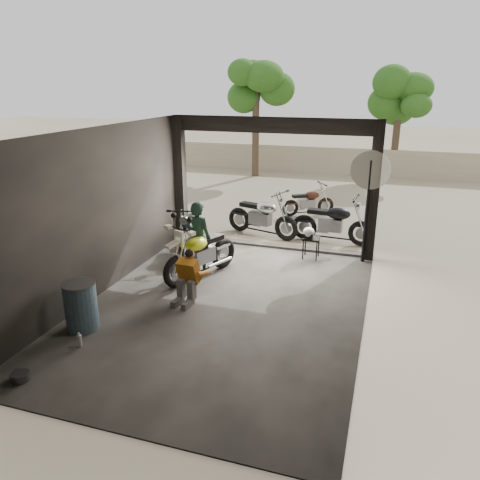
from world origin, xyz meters
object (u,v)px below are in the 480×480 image
Objects in this scene: rider at (198,238)px; sign_post at (369,188)px; outside_bike_b at (308,200)px; stool at (311,240)px; mechanic at (186,279)px; outside_bike_c at (333,219)px; helmet at (309,232)px; main_bike at (201,250)px; outside_bike_a at (262,213)px; left_bike at (189,229)px; oil_drum at (81,307)px.

rider is 3.90m from sign_post.
outside_bike_b is 3.82m from stool.
outside_bike_b is 5.59m from rider.
stool is at bearing 64.48° from mechanic.
outside_bike_c is 6.55× the size of helmet.
sign_post is at bearing -142.82° from rider.
outside_bike_c is (2.36, 3.13, 0.01)m from main_bike.
outside_bike_c is at bearing 112.27° from sign_post.
outside_bike_c is at bearing -120.72° from rider.
outside_bike_c is (1.88, -0.00, -0.01)m from outside_bike_a.
left_bike is 2.15× the size of oil_drum.
stool is (1.82, 3.06, -0.05)m from mechanic.
oil_drum is at bearing 154.01° from outside_bike_c.
outside_bike_b is 8.57m from oil_drum.
outside_bike_b is at bearing 123.91° from helmet.
left_bike is 3.69m from outside_bike_c.
outside_bike_a is 2.03m from helmet.
outside_bike_a is 1.88m from outside_bike_c.
main_bike is 1.24× the size of outside_bike_b.
left_bike is 1.21× the size of outside_bike_b.
outside_bike_a is 3.04m from rider.
mechanic is (1.06, -2.56, -0.11)m from left_bike.
main_bike is at bearing -171.97° from outside_bike_a.
sign_post reaches higher than helmet.
stool is at bearing 59.29° from helmet.
left_bike reaches higher than mechanic.
stool is 1.85× the size of helmet.
outside_bike_c reaches higher than oil_drum.
rider reaches higher than outside_bike_b.
outside_bike_b is 0.92× the size of rider.
rider is 3.08× the size of stool.
rider is at bearing -174.55° from outside_bike_a.
oil_drum is (-2.37, -8.24, -0.08)m from outside_bike_b.
outside_bike_a is 2.05m from stool.
outside_bike_c is 1.38m from stool.
oil_drum is (-1.05, -2.69, -0.20)m from main_bike.
rider is at bearing -165.47° from sign_post.
mechanic is at bearing 112.33° from rider.
rider is 1.94× the size of oil_drum.
sign_post reaches higher than outside_bike_c.
outside_bike_a is (0.48, 3.13, 0.02)m from main_bike.
left_bike is at bearing -48.51° from rider.
oil_drum reaches higher than helmet.
rider is at bearing 144.64° from outside_bike_c.
outside_bike_b is at bearing 27.74° from outside_bike_c.
main_bike is at bearing 147.38° from outside_bike_c.
rider is at bearing 108.49° from mechanic.
outside_bike_b reaches higher than mechanic.
main_bike reaches higher than stool.
outside_bike_c is 3.54× the size of stool.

